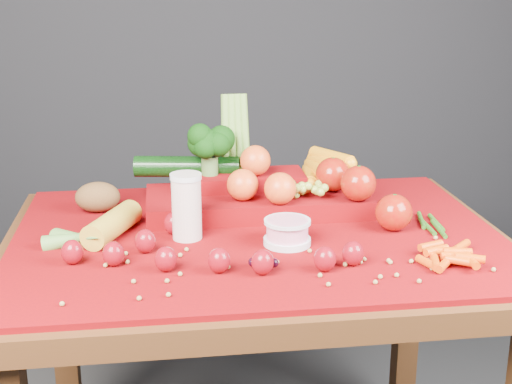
{
  "coord_description": "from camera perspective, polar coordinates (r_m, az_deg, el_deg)",
  "views": [
    {
      "loc": [
        -0.2,
        -1.44,
        1.31
      ],
      "look_at": [
        0.0,
        0.02,
        0.85
      ],
      "focal_mm": 50.0,
      "sensor_mm": 36.0,
      "label": 1
    }
  ],
  "objects": [
    {
      "name": "strawberry_scatter",
      "position": [
        1.41,
        -5.22,
        -4.48
      ],
      "size": [
        0.58,
        0.28,
        0.05
      ],
      "color": "maroon",
      "rests_on": "red_cloth"
    },
    {
      "name": "red_cloth",
      "position": [
        1.56,
        0.1,
        -3.52
      ],
      "size": [
        1.05,
        0.75,
        0.01
      ],
      "primitive_type": "cube",
      "color": "#720304",
      "rests_on": "table"
    },
    {
      "name": "baby_carrot_pile",
      "position": [
        1.45,
        15.18,
        -4.89
      ],
      "size": [
        0.17,
        0.17,
        0.03
      ],
      "primitive_type": null,
      "color": "#D84507",
      "rests_on": "red_cloth"
    },
    {
      "name": "yogurt_bowl",
      "position": [
        1.49,
        2.51,
        -3.15
      ],
      "size": [
        0.1,
        0.1,
        0.05
      ],
      "rotation": [
        0.0,
        0.0,
        0.27
      ],
      "color": "silver",
      "rests_on": "red_cloth"
    },
    {
      "name": "soybean_scatter",
      "position": [
        1.37,
        1.24,
        -6.05
      ],
      "size": [
        0.84,
        0.24,
        0.01
      ],
      "primitive_type": null,
      "color": "#A48C46",
      "rests_on": "red_cloth"
    },
    {
      "name": "milk_glass",
      "position": [
        1.51,
        -5.58,
        -0.97
      ],
      "size": [
        0.07,
        0.07,
        0.14
      ],
      "rotation": [
        0.0,
        0.0,
        0.34
      ],
      "color": "beige",
      "rests_on": "red_cloth"
    },
    {
      "name": "potato",
      "position": [
        1.73,
        -12.55,
        -0.4
      ],
      "size": [
        0.11,
        0.08,
        0.07
      ],
      "primitive_type": "ellipsoid",
      "color": "brown",
      "rests_on": "red_cloth"
    },
    {
      "name": "dark_grape_cluster",
      "position": [
        1.37,
        0.67,
        -5.61
      ],
      "size": [
        0.06,
        0.05,
        0.03
      ],
      "primitive_type": null,
      "color": "black",
      "rests_on": "red_cloth"
    },
    {
      "name": "produce_mound",
      "position": [
        1.69,
        0.93,
        0.47
      ],
      "size": [
        0.61,
        0.35,
        0.27
      ],
      "color": "#720304",
      "rests_on": "red_cloth"
    },
    {
      "name": "green_bean_pile",
      "position": [
        1.64,
        13.92,
        -2.52
      ],
      "size": [
        0.14,
        0.12,
        0.01
      ],
      "primitive_type": null,
      "color": "#255C15",
      "rests_on": "red_cloth"
    },
    {
      "name": "table",
      "position": [
        1.6,
        0.1,
        -6.9
      ],
      "size": [
        1.1,
        0.8,
        0.75
      ],
      "color": "#3D230E",
      "rests_on": "ground"
    },
    {
      "name": "corn_ear",
      "position": [
        1.53,
        -13.28,
        -3.26
      ],
      "size": [
        0.25,
        0.26,
        0.06
      ],
      "rotation": [
        0.0,
        0.0,
        1.15
      ],
      "color": "gold",
      "rests_on": "red_cloth"
    }
  ]
}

